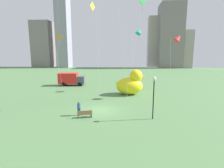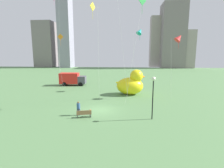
{
  "view_description": "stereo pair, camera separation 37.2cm",
  "coord_description": "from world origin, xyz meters",
  "px_view_note": "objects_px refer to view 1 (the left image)",
  "views": [
    {
      "loc": [
        3.16,
        -22.13,
        7.42
      ],
      "look_at": [
        1.36,
        3.19,
        2.93
      ],
      "focal_mm": 28.3,
      "sensor_mm": 36.0,
      "label": 1
    },
    {
      "loc": [
        3.54,
        -22.1,
        7.42
      ],
      "look_at": [
        1.36,
        3.19,
        2.93
      ],
      "focal_mm": 28.3,
      "sensor_mm": 36.0,
      "label": 2
    }
  ],
  "objects_px": {
    "lamppost": "(154,88)",
    "kite_teal": "(139,31)",
    "person_child": "(91,112)",
    "park_bench": "(85,114)",
    "box_truck": "(71,79)",
    "kite_orange": "(59,39)",
    "kite_green": "(141,7)",
    "person_adult": "(79,108)",
    "giant_inflatable_duck": "(130,84)",
    "kite_yellow": "(93,12)",
    "kite_red": "(178,38)"
  },
  "relations": [
    {
      "from": "lamppost",
      "to": "kite_teal",
      "type": "bearing_deg",
      "value": 91.88
    },
    {
      "from": "person_child",
      "to": "kite_teal",
      "type": "height_order",
      "value": "kite_teal"
    },
    {
      "from": "park_bench",
      "to": "box_truck",
      "type": "height_order",
      "value": "box_truck"
    },
    {
      "from": "kite_orange",
      "to": "kite_teal",
      "type": "height_order",
      "value": "kite_teal"
    },
    {
      "from": "park_bench",
      "to": "kite_green",
      "type": "relative_size",
      "value": 0.12
    },
    {
      "from": "person_adult",
      "to": "box_truck",
      "type": "xyz_separation_m",
      "value": [
        -6.85,
        19.47,
        0.5
      ]
    },
    {
      "from": "park_bench",
      "to": "giant_inflatable_duck",
      "type": "bearing_deg",
      "value": 65.22
    },
    {
      "from": "park_bench",
      "to": "kite_yellow",
      "type": "relative_size",
      "value": 0.12
    },
    {
      "from": "person_child",
      "to": "kite_teal",
      "type": "xyz_separation_m",
      "value": [
        6.65,
        15.87,
        11.03
      ]
    },
    {
      "from": "giant_inflatable_duck",
      "to": "kite_teal",
      "type": "distance_m",
      "value": 10.63
    },
    {
      "from": "person_adult",
      "to": "lamppost",
      "type": "distance_m",
      "value": 9.08
    },
    {
      "from": "kite_yellow",
      "to": "giant_inflatable_duck",
      "type": "bearing_deg",
      "value": 38.48
    },
    {
      "from": "kite_green",
      "to": "kite_yellow",
      "type": "xyz_separation_m",
      "value": [
        -6.79,
        2.01,
        -0.08
      ]
    },
    {
      "from": "kite_teal",
      "to": "person_adult",
      "type": "bearing_deg",
      "value": -117.29
    },
    {
      "from": "giant_inflatable_duck",
      "to": "kite_teal",
      "type": "height_order",
      "value": "kite_teal"
    },
    {
      "from": "person_child",
      "to": "kite_orange",
      "type": "height_order",
      "value": "kite_orange"
    },
    {
      "from": "park_bench",
      "to": "kite_teal",
      "type": "height_order",
      "value": "kite_teal"
    },
    {
      "from": "lamppost",
      "to": "kite_orange",
      "type": "bearing_deg",
      "value": 133.51
    },
    {
      "from": "kite_orange",
      "to": "kite_green",
      "type": "xyz_separation_m",
      "value": [
        15.98,
        -12.64,
        3.07
      ]
    },
    {
      "from": "box_truck",
      "to": "kite_red",
      "type": "xyz_separation_m",
      "value": [
        20.9,
        -9.23,
        8.36
      ]
    },
    {
      "from": "lamppost",
      "to": "person_child",
      "type": "bearing_deg",
      "value": 176.66
    },
    {
      "from": "box_truck",
      "to": "park_bench",
      "type": "bearing_deg",
      "value": -69.12
    },
    {
      "from": "person_adult",
      "to": "kite_red",
      "type": "xyz_separation_m",
      "value": [
        14.04,
        10.24,
        8.86
      ]
    },
    {
      "from": "kite_red",
      "to": "person_child",
      "type": "bearing_deg",
      "value": -140.45
    },
    {
      "from": "box_truck",
      "to": "kite_teal",
      "type": "distance_m",
      "value": 18.42
    },
    {
      "from": "giant_inflatable_duck",
      "to": "kite_yellow",
      "type": "height_order",
      "value": "kite_yellow"
    },
    {
      "from": "park_bench",
      "to": "lamppost",
      "type": "bearing_deg",
      "value": 1.39
    },
    {
      "from": "person_adult",
      "to": "kite_red",
      "type": "bearing_deg",
      "value": 36.11
    },
    {
      "from": "kite_green",
      "to": "kite_teal",
      "type": "bearing_deg",
      "value": 86.77
    },
    {
      "from": "park_bench",
      "to": "kite_red",
      "type": "bearing_deg",
      "value": 39.85
    },
    {
      "from": "park_bench",
      "to": "box_truck",
      "type": "bearing_deg",
      "value": 110.88
    },
    {
      "from": "person_adult",
      "to": "giant_inflatable_duck",
      "type": "bearing_deg",
      "value": 60.42
    },
    {
      "from": "lamppost",
      "to": "kite_red",
      "type": "height_order",
      "value": "kite_red"
    },
    {
      "from": "kite_red",
      "to": "kite_yellow",
      "type": "distance_m",
      "value": 14.2
    },
    {
      "from": "kite_orange",
      "to": "kite_teal",
      "type": "xyz_separation_m",
      "value": [
        16.59,
        -1.74,
        1.19
      ]
    },
    {
      "from": "giant_inflatable_duck",
      "to": "lamppost",
      "type": "distance_m",
      "value": 12.31
    },
    {
      "from": "kite_green",
      "to": "kite_yellow",
      "type": "height_order",
      "value": "kite_green"
    },
    {
      "from": "kite_orange",
      "to": "person_child",
      "type": "bearing_deg",
      "value": -60.58
    },
    {
      "from": "kite_teal",
      "to": "kite_yellow",
      "type": "relative_size",
      "value": 0.84
    },
    {
      "from": "giant_inflatable_duck",
      "to": "person_child",
      "type": "bearing_deg",
      "value": -113.47
    },
    {
      "from": "person_child",
      "to": "box_truck",
      "type": "distance_m",
      "value": 21.33
    },
    {
      "from": "giant_inflatable_duck",
      "to": "box_truck",
      "type": "bearing_deg",
      "value": 148.91
    },
    {
      "from": "giant_inflatable_duck",
      "to": "box_truck",
      "type": "relative_size",
      "value": 0.9
    },
    {
      "from": "giant_inflatable_duck",
      "to": "kite_green",
      "type": "xyz_separation_m",
      "value": [
        1.01,
        -6.6,
        11.46
      ]
    },
    {
      "from": "person_adult",
      "to": "kite_red",
      "type": "height_order",
      "value": "kite_red"
    },
    {
      "from": "giant_inflatable_duck",
      "to": "lamppost",
      "type": "bearing_deg",
      "value": -79.79
    },
    {
      "from": "park_bench",
      "to": "person_child",
      "type": "height_order",
      "value": "park_bench"
    },
    {
      "from": "park_bench",
      "to": "person_child",
      "type": "xyz_separation_m",
      "value": [
        0.6,
        0.61,
        -0.0
      ]
    },
    {
      "from": "giant_inflatable_duck",
      "to": "kite_teal",
      "type": "bearing_deg",
      "value": 69.26
    },
    {
      "from": "person_adult",
      "to": "kite_teal",
      "type": "height_order",
      "value": "kite_teal"
    }
  ]
}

